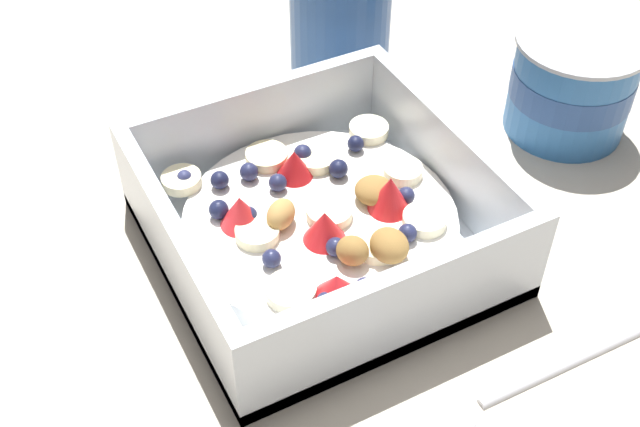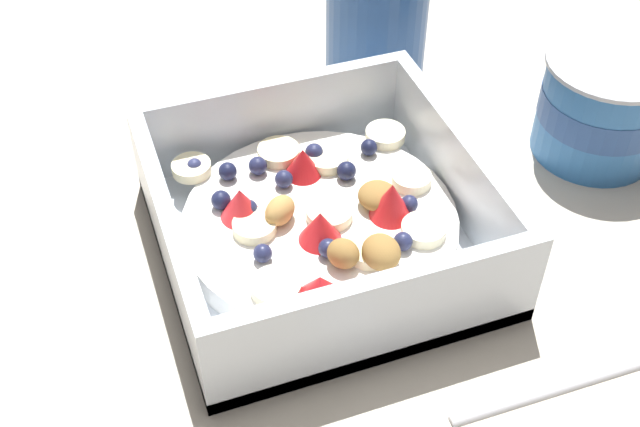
% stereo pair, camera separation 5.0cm
% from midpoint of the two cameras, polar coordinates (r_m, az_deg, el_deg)
% --- Properties ---
extents(ground_plane, '(2.40, 2.40, 0.00)m').
position_cam_midpoint_polar(ground_plane, '(0.52, 2.61, -3.66)').
color(ground_plane, beige).
extents(fruit_bowl, '(0.20, 0.20, 0.07)m').
position_cam_midpoint_polar(fruit_bowl, '(0.51, 2.86, -0.80)').
color(fruit_bowl, white).
rests_on(fruit_bowl, ground).
extents(spoon, '(0.03, 0.17, 0.01)m').
position_cam_midpoint_polar(spoon, '(0.45, 12.74, -13.90)').
color(spoon, silver).
rests_on(spoon, ground).
extents(yogurt_cup, '(0.09, 0.09, 0.08)m').
position_cam_midpoint_polar(yogurt_cup, '(0.62, 21.40, 6.90)').
color(yogurt_cup, '#3370B7').
rests_on(yogurt_cup, ground).
extents(coffee_mug, '(0.11, 0.08, 0.09)m').
position_cam_midpoint_polar(coffee_mug, '(0.66, 6.15, 13.29)').
color(coffee_mug, '#2D5699').
rests_on(coffee_mug, ground).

